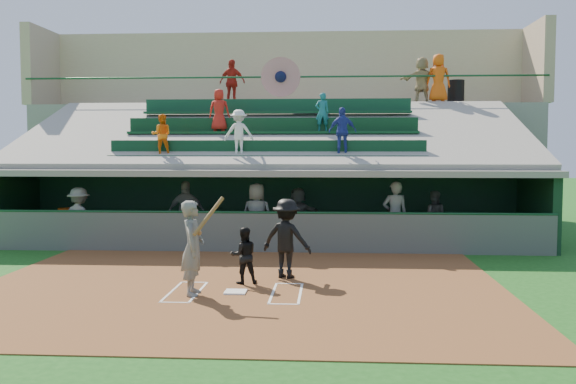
# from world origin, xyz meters

# --- Properties ---
(ground) EXTENTS (100.00, 100.00, 0.00)m
(ground) POSITION_xyz_m (0.00, 0.00, 0.00)
(ground) COLOR #164D15
(ground) RESTS_ON ground
(dirt_slab) EXTENTS (11.00, 9.00, 0.02)m
(dirt_slab) POSITION_xyz_m (0.00, 0.50, 0.01)
(dirt_slab) COLOR brown
(dirt_slab) RESTS_ON ground
(home_plate) EXTENTS (0.43, 0.43, 0.03)m
(home_plate) POSITION_xyz_m (0.00, 0.00, 0.04)
(home_plate) COLOR white
(home_plate) RESTS_ON dirt_slab
(batters_box_chalk) EXTENTS (2.65, 1.85, 0.01)m
(batters_box_chalk) POSITION_xyz_m (0.00, 0.00, 0.02)
(batters_box_chalk) COLOR white
(batters_box_chalk) RESTS_ON dirt_slab
(dugout_floor) EXTENTS (16.00, 3.50, 0.04)m
(dugout_floor) POSITION_xyz_m (0.00, 6.75, 0.02)
(dugout_floor) COLOR gray
(dugout_floor) RESTS_ON ground
(concourse_slab) EXTENTS (20.00, 3.00, 4.60)m
(concourse_slab) POSITION_xyz_m (0.00, 13.50, 2.30)
(concourse_slab) COLOR gray
(concourse_slab) RESTS_ON ground
(grandstand) EXTENTS (20.40, 10.40, 7.80)m
(grandstand) POSITION_xyz_m (-0.00, 10.51, 2.26)
(grandstand) COLOR #515752
(grandstand) RESTS_ON ground
(batter_at_plate) EXTENTS (0.88, 0.78, 1.95)m
(batter_at_plate) POSITION_xyz_m (-0.80, -0.24, 0.96)
(batter_at_plate) COLOR #585A55
(batter_at_plate) RESTS_ON dirt_slab
(catcher) EXTENTS (0.69, 0.60, 1.21)m
(catcher) POSITION_xyz_m (0.05, 0.88, 0.62)
(catcher) COLOR black
(catcher) RESTS_ON dirt_slab
(home_umpire) EXTENTS (1.29, 0.99, 1.76)m
(home_umpire) POSITION_xyz_m (0.92, 1.55, 0.90)
(home_umpire) COLOR black
(home_umpire) RESTS_ON dirt_slab
(dugout_bench) EXTENTS (13.07, 3.33, 0.40)m
(dugout_bench) POSITION_xyz_m (-0.09, 8.05, 0.24)
(dugout_bench) COLOR brown
(dugout_bench) RESTS_ON dugout_floor
(white_table) EXTENTS (0.89, 0.76, 0.67)m
(white_table) POSITION_xyz_m (-6.06, 6.10, 0.37)
(white_table) COLOR silver
(white_table) RESTS_ON dugout_floor
(water_cooler) EXTENTS (0.40, 0.40, 0.40)m
(water_cooler) POSITION_xyz_m (-6.02, 6.03, 0.91)
(water_cooler) COLOR #D2460C
(water_cooler) RESTS_ON white_table
(dugout_player_a) EXTENTS (1.22, 0.84, 1.74)m
(dugout_player_a) POSITION_xyz_m (-5.29, 5.26, 0.91)
(dugout_player_a) COLOR #5C5E59
(dugout_player_a) RESTS_ON dugout_floor
(dugout_player_b) EXTENTS (1.13, 0.53, 1.89)m
(dugout_player_b) POSITION_xyz_m (-2.38, 6.18, 0.98)
(dugout_player_b) COLOR #5A5C57
(dugout_player_b) RESTS_ON dugout_floor
(dugout_player_c) EXTENTS (1.00, 0.74, 1.86)m
(dugout_player_c) POSITION_xyz_m (-0.21, 5.62, 0.97)
(dugout_player_c) COLOR #5B5D58
(dugout_player_c) RESTS_ON dugout_floor
(dugout_player_d) EXTENTS (1.58, 1.16, 1.65)m
(dugout_player_d) POSITION_xyz_m (0.89, 7.07, 0.87)
(dugout_player_d) COLOR #60645E
(dugout_player_d) RESTS_ON dugout_floor
(dugout_player_e) EXTENTS (0.73, 0.50, 1.92)m
(dugout_player_e) POSITION_xyz_m (3.73, 5.64, 1.00)
(dugout_player_e) COLOR #60625D
(dugout_player_e) RESTS_ON dugout_floor
(dugout_player_f) EXTENTS (0.86, 0.72, 1.57)m
(dugout_player_f) POSITION_xyz_m (5.02, 6.97, 0.83)
(dugout_player_f) COLOR #50534E
(dugout_player_f) RESTS_ON dugout_floor
(trash_bin) EXTENTS (0.65, 0.65, 0.97)m
(trash_bin) POSITION_xyz_m (6.85, 13.32, 5.08)
(trash_bin) COLOR black
(trash_bin) RESTS_ON concourse_slab
(concourse_staff_a) EXTENTS (1.14, 0.68, 1.83)m
(concourse_staff_a) POSITION_xyz_m (-2.03, 13.05, 5.51)
(concourse_staff_a) COLOR #B52014
(concourse_staff_a) RESTS_ON concourse_slab
(concourse_staff_b) EXTENTS (0.93, 0.63, 1.83)m
(concourse_staff_b) POSITION_xyz_m (5.95, 12.11, 5.52)
(concourse_staff_b) COLOR #E1530D
(concourse_staff_b) RESTS_ON concourse_slab
(concourse_staff_c) EXTENTS (1.64, 0.58, 1.74)m
(concourse_staff_c) POSITION_xyz_m (5.35, 12.27, 5.47)
(concourse_staff_c) COLOR tan
(concourse_staff_c) RESTS_ON concourse_slab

